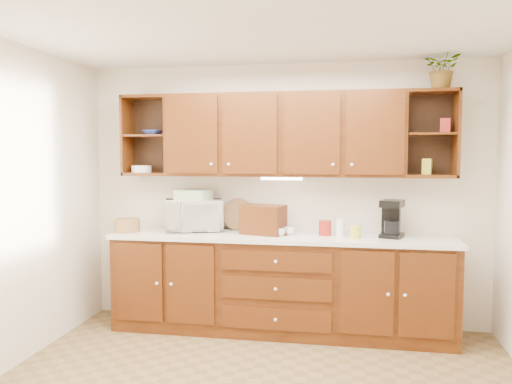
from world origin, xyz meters
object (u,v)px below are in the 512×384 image
at_px(bread_box, 263,220).
at_px(potted_plant, 443,69).
at_px(microwave, 194,215).
at_px(coffee_maker, 392,219).

xyz_separation_m(bread_box, potted_plant, (1.62, 0.08, 1.39)).
xyz_separation_m(microwave, potted_plant, (2.34, -0.03, 1.38)).
bearing_deg(coffee_maker, bread_box, -159.35).
height_order(microwave, potted_plant, potted_plant).
relative_size(bread_box, coffee_maker, 1.16).
bearing_deg(coffee_maker, potted_plant, 22.67).
bearing_deg(bread_box, coffee_maker, 18.57).
height_order(microwave, bread_box, microwave).
distance_m(microwave, bread_box, 0.73).
xyz_separation_m(microwave, bread_box, (0.72, -0.11, -0.02)).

